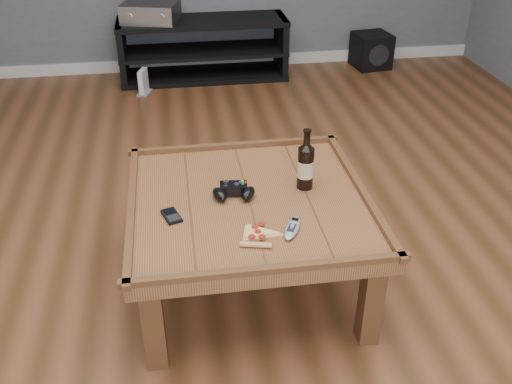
{
  "coord_description": "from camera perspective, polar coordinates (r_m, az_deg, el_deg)",
  "views": [
    {
      "loc": [
        -0.28,
        -2.01,
        1.72
      ],
      "look_at": [
        0.02,
        -0.06,
        0.52
      ],
      "focal_mm": 40.0,
      "sensor_mm": 36.0,
      "label": 1
    }
  ],
  "objects": [
    {
      "name": "remote_control",
      "position": [
        2.2,
        3.66,
        -3.6
      ],
      "size": [
        0.12,
        0.17,
        0.02
      ],
      "rotation": [
        0.0,
        0.0,
        -0.44
      ],
      "color": "gray",
      "rests_on": "coffee_table"
    },
    {
      "name": "av_receiver",
      "position": [
        4.89,
        -10.49,
        17.3
      ],
      "size": [
        0.5,
        0.45,
        0.15
      ],
      "rotation": [
        0.0,
        0.0,
        -0.25
      ],
      "color": "black",
      "rests_on": "media_console"
    },
    {
      "name": "game_console",
      "position": [
        4.75,
        -11.19,
        10.66
      ],
      "size": [
        0.13,
        0.18,
        0.2
      ],
      "rotation": [
        0.0,
        0.0,
        -0.29
      ],
      "color": "gray",
      "rests_on": "ground"
    },
    {
      "name": "game_controller",
      "position": [
        2.4,
        -2.24,
        0.06
      ],
      "size": [
        0.2,
        0.14,
        0.05
      ],
      "rotation": [
        0.0,
        0.0,
        -0.08
      ],
      "color": "black",
      "rests_on": "coffee_table"
    },
    {
      "name": "pizza_slice",
      "position": [
        2.17,
        0.14,
        -4.31
      ],
      "size": [
        0.18,
        0.24,
        0.02
      ],
      "rotation": [
        0.0,
        0.0,
        -0.24
      ],
      "color": "tan",
      "rests_on": "coffee_table"
    },
    {
      "name": "beer_bottle",
      "position": [
        2.44,
        4.98,
        2.73
      ],
      "size": [
        0.07,
        0.07,
        0.27
      ],
      "color": "black",
      "rests_on": "coffee_table"
    },
    {
      "name": "ground",
      "position": [
        2.66,
        -0.65,
        -8.98
      ],
      "size": [
        6.0,
        6.0,
        0.0
      ],
      "primitive_type": "plane",
      "color": "#482B14",
      "rests_on": "ground"
    },
    {
      "name": "media_console",
      "position": [
        4.99,
        -5.28,
        14.02
      ],
      "size": [
        1.4,
        0.45,
        0.5
      ],
      "color": "black",
      "rests_on": "ground"
    },
    {
      "name": "coffee_table",
      "position": [
        2.43,
        -0.7,
        -1.92
      ],
      "size": [
        1.03,
        1.03,
        0.48
      ],
      "color": "#5E2E1A",
      "rests_on": "ground"
    },
    {
      "name": "baseboard",
      "position": [
        5.28,
        -5.37,
        12.76
      ],
      "size": [
        5.0,
        0.02,
        0.1
      ],
      "primitive_type": "cube",
      "color": "silver",
      "rests_on": "ground"
    },
    {
      "name": "smartphone",
      "position": [
        2.3,
        -8.45,
        -2.37
      ],
      "size": [
        0.09,
        0.12,
        0.01
      ],
      "rotation": [
        0.0,
        0.0,
        0.32
      ],
      "color": "black",
      "rests_on": "coffee_table"
    },
    {
      "name": "subwoofer",
      "position": [
        5.36,
        11.46,
        13.71
      ],
      "size": [
        0.34,
        0.34,
        0.3
      ],
      "rotation": [
        0.0,
        0.0,
        0.13
      ],
      "color": "black",
      "rests_on": "ground"
    }
  ]
}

